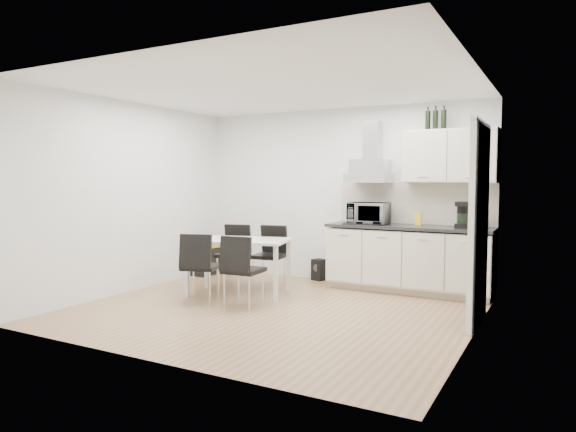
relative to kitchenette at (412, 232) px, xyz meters
name	(u,v)px	position (x,y,z in m)	size (l,w,h in m)	color
ground	(273,310)	(-1.19, -1.73, -0.83)	(4.50, 4.50, 0.00)	#A27F5A
wall_back	(339,196)	(-1.19, 0.27, 0.47)	(4.50, 0.10, 2.60)	white
wall_front	(152,208)	(-1.19, -3.73, 0.47)	(4.50, 0.10, 2.60)	white
wall_left	(132,197)	(-3.44, -1.73, 0.47)	(0.10, 4.00, 2.60)	white
wall_right	(475,205)	(1.06, -1.73, 0.47)	(0.10, 4.00, 2.60)	white
ceiling	(273,88)	(-1.19, -1.73, 1.77)	(4.50, 4.50, 0.00)	white
doorway	(479,226)	(1.02, -1.18, 0.22)	(0.08, 1.04, 2.10)	white
kitchenette	(412,232)	(0.00, 0.00, 0.00)	(2.22, 0.64, 2.52)	beige
dining_table	(239,246)	(-1.99, -1.26, -0.17)	(1.45, 1.04, 0.75)	white
chair_far_left	(233,255)	(-2.41, -0.80, -0.39)	(0.44, 0.50, 0.88)	black
chair_far_right	(269,257)	(-1.88, -0.66, -0.39)	(0.44, 0.50, 0.88)	black
chair_near_left	(201,268)	(-2.16, -1.84, -0.39)	(0.44, 0.50, 0.88)	black
chair_near_right	(244,271)	(-1.55, -1.81, -0.39)	(0.44, 0.50, 0.88)	black
guitar_amp	(210,256)	(-3.27, -0.19, -0.55)	(0.35, 0.70, 0.57)	black
floor_speaker	(319,270)	(-1.47, 0.17, -0.67)	(0.19, 0.17, 0.32)	black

